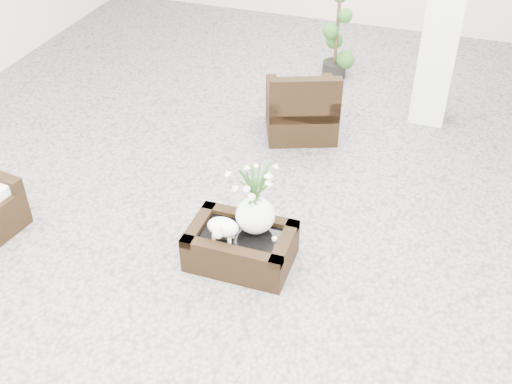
% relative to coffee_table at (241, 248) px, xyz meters
% --- Properties ---
extents(ground, '(11.00, 11.00, 0.00)m').
position_rel_coffee_table_xyz_m(ground, '(0.06, 0.33, -0.16)').
color(ground, gray).
rests_on(ground, ground).
extents(coffee_table, '(0.90, 0.60, 0.31)m').
position_rel_coffee_table_xyz_m(coffee_table, '(0.00, 0.00, 0.00)').
color(coffee_table, black).
rests_on(coffee_table, ground).
extents(sheep_figurine, '(0.28, 0.23, 0.21)m').
position_rel_coffee_table_xyz_m(sheep_figurine, '(-0.12, -0.10, 0.26)').
color(sheep_figurine, white).
rests_on(sheep_figurine, coffee_table).
extents(planter_narcissus, '(0.44, 0.44, 0.80)m').
position_rel_coffee_table_xyz_m(planter_narcissus, '(0.10, 0.10, 0.56)').
color(planter_narcissus, white).
rests_on(planter_narcissus, coffee_table).
extents(tealight, '(0.04, 0.04, 0.03)m').
position_rel_coffee_table_xyz_m(tealight, '(0.30, 0.02, 0.17)').
color(tealight, white).
rests_on(tealight, coffee_table).
extents(armchair, '(1.00, 0.98, 0.83)m').
position_rel_coffee_table_xyz_m(armchair, '(-0.10, 2.32, 0.26)').
color(armchair, black).
rests_on(armchair, ground).
extents(topiary, '(0.35, 0.35, 1.32)m').
position_rel_coffee_table_xyz_m(topiary, '(-0.06, 3.85, 0.50)').
color(topiary, '#25511A').
rests_on(topiary, ground).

